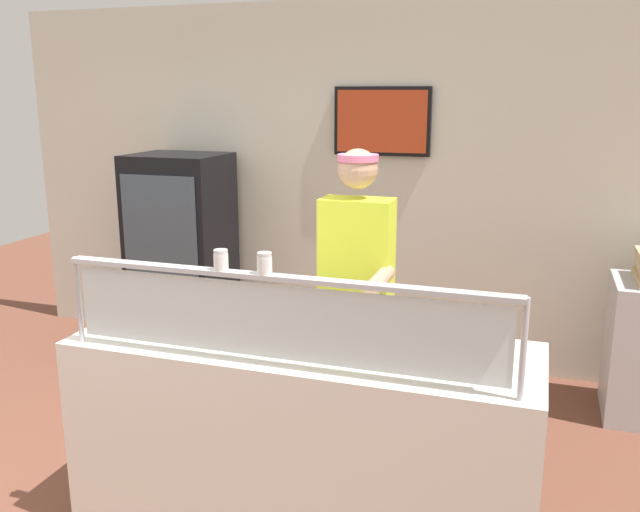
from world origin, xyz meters
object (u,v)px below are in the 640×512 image
pizza_server (303,336)px  pepper_flake_shaker (265,265)px  pizza_tray (303,339)px  drink_fridge (182,256)px  parmesan_shaker (221,261)px  worker_figure (357,290)px

pizza_server → pepper_flake_shaker: 0.48m
pizza_tray → drink_fridge: (-1.66, 1.83, -0.17)m
parmesan_shaker → worker_figure: (0.30, 1.00, -0.37)m
pizza_server → worker_figure: bearing=93.0°
pizza_tray → drink_fridge: bearing=132.2°
pizza_tray → pepper_flake_shaker: pepper_flake_shaker is taller
pizza_tray → parmesan_shaker: size_ratio=4.74×
pepper_flake_shaker → worker_figure: worker_figure is taller
parmesan_shaker → drink_fridge: drink_fridge is taller
pepper_flake_shaker → pizza_server: bearing=78.6°
pizza_server → parmesan_shaker: bearing=-124.2°
pizza_server → pepper_flake_shaker: bearing=-94.2°
worker_figure → drink_fridge: size_ratio=1.11×
pizza_tray → pizza_server: (0.01, -0.02, 0.02)m
parmesan_shaker → drink_fridge: (-1.42, 2.13, -0.58)m
pepper_flake_shaker → worker_figure: 1.07m
worker_figure → pizza_tray: bearing=-94.9°
parmesan_shaker → pepper_flake_shaker: 0.19m
pizza_tray → parmesan_shaker: bearing=-128.6°
pepper_flake_shaker → drink_fridge: drink_fridge is taller
parmesan_shaker → worker_figure: 1.11m
pizza_server → parmesan_shaker: parmesan_shaker is taller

